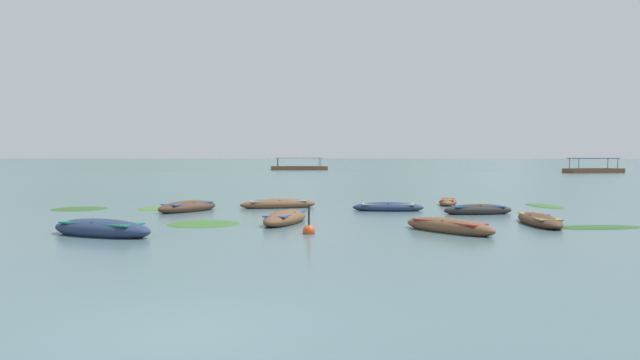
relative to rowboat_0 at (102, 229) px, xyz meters
name	(u,v)px	position (x,y,z in m)	size (l,w,h in m)	color
ground_plane	(281,158)	(4.35, 1488.81, -0.21)	(6000.00, 6000.00, 0.00)	slate
mountain_1	(155,99)	(-489.97, 2453.83, 229.63)	(2000.88, 2000.88, 459.68)	#56665B
mountain_2	(411,105)	(458.98, 2144.13, 183.98)	(1082.93, 1082.93, 368.37)	slate
mountain_3	(565,125)	(1127.37, 2379.27, 128.19)	(910.53, 910.53, 256.81)	#56665B
rowboat_0	(102,229)	(0.00, 0.00, 0.00)	(3.98, 2.94, 0.67)	navy
rowboat_1	(478,210)	(14.34, 6.59, -0.04)	(3.17, 1.24, 0.55)	#2D2826
rowboat_2	(188,207)	(1.40, 8.81, -0.02)	(3.03, 3.62, 0.62)	#4C3323
rowboat_3	(539,220)	(15.27, 2.29, -0.05)	(1.55, 4.23, 0.51)	#4C3323
rowboat_4	(388,207)	(10.68, 8.52, -0.05)	(3.43, 1.57, 0.51)	navy
rowboat_5	(449,227)	(11.31, 0.26, -0.03)	(2.88, 3.72, 0.59)	brown
rowboat_6	(278,204)	(5.55, 10.49, -0.03)	(3.95, 1.90, 0.56)	brown
rowboat_7	(285,218)	(5.87, 3.44, -0.02)	(2.31, 4.11, 0.60)	brown
rowboat_8	(448,202)	(14.49, 12.09, -0.07)	(1.76, 3.13, 0.45)	brown
ferry_0	(299,168)	(9.01, 99.82, 0.24)	(10.94, 4.75, 2.54)	brown
ferry_1	(593,170)	(54.57, 74.31, 0.24)	(9.75, 4.70, 2.54)	brown
mooring_buoy	(309,231)	(6.62, 0.10, -0.11)	(0.41, 0.41, 1.07)	#DB4C1E
weed_patch_0	(80,209)	(-3.98, 10.34, -0.21)	(2.59, 2.62, 0.14)	#2D5628
weed_patch_1	(164,208)	(0.00, 10.43, -0.21)	(2.14, 2.74, 0.14)	#477033
weed_patch_2	(544,206)	(19.13, 10.73, -0.21)	(3.51, 1.31, 0.14)	#38662D
weed_patch_4	(599,228)	(16.98, 1.21, -0.21)	(3.36, 1.21, 0.14)	#2D5628
weed_patch_5	(204,224)	(2.83, 3.20, -0.21)	(2.64, 2.67, 0.14)	#38662D
weed_patch_6	(175,209)	(0.63, 9.81, -0.21)	(1.77, 1.89, 0.14)	#2D5628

